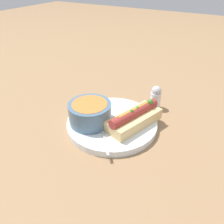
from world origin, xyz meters
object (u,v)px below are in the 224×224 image
(hot_dog, at_px, (134,118))
(soup_bowl, at_px, (90,112))
(spoon, at_px, (102,128))
(salt_shaker, at_px, (155,98))

(hot_dog, xyz_separation_m, soup_bowl, (-0.05, 0.11, 0.01))
(hot_dog, height_order, spoon, hot_dog)
(spoon, distance_m, salt_shaker, 0.22)
(hot_dog, xyz_separation_m, salt_shaker, (0.14, -0.01, -0.00))
(spoon, height_order, salt_shaker, salt_shaker)
(soup_bowl, relative_size, salt_shaker, 1.49)
(soup_bowl, distance_m, spoon, 0.06)
(soup_bowl, relative_size, spoon, 1.01)
(spoon, xyz_separation_m, salt_shaker, (0.20, -0.08, 0.02))
(spoon, relative_size, salt_shaker, 1.47)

